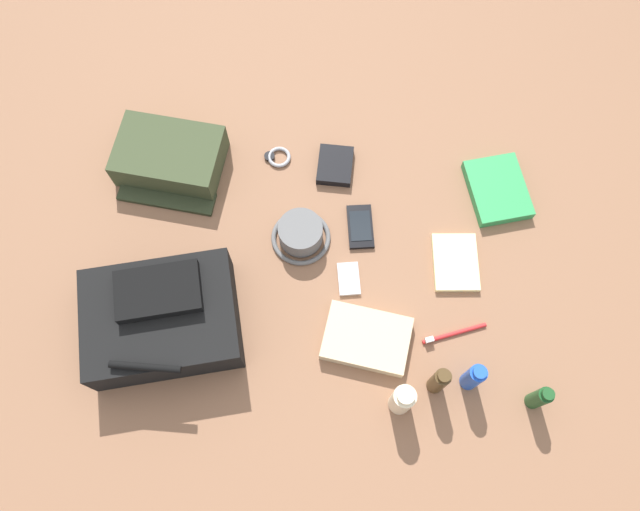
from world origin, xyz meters
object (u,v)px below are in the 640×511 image
toiletry_pouch (170,158)px  shampoo_bottle (540,398)px  toothbrush (451,334)px  wallet (335,165)px  cell_phone (360,227)px  folded_towel (367,339)px  deodorant_spray (474,377)px  wristwatch (278,157)px  bucket_hat (301,234)px  cologne_bottle (439,381)px  media_player (349,279)px  paperback_novel (497,190)px  lotion_bottle (402,400)px  notepad (455,262)px  backpack (162,318)px

toiletry_pouch → shampoo_bottle: (-0.93, 0.54, 0.01)m
toothbrush → wallet: 0.53m
cell_phone → folded_towel: bearing=96.1°
toiletry_pouch → deodorant_spray: (-0.78, 0.51, 0.02)m
toiletry_pouch → wristwatch: (-0.28, -0.05, -0.04)m
wristwatch → toothbrush: 0.64m
bucket_hat → wristwatch: 0.24m
cologne_bottle → media_player: 0.33m
media_player → toothbrush: 0.28m
shampoo_bottle → toothbrush: (0.19, -0.14, -0.05)m
wristwatch → cell_phone: bearing=141.4°
media_player → paperback_novel: bearing=-143.7°
paperback_novel → wristwatch: bearing=-5.3°
bucket_hat → lotion_bottle: bearing=123.9°
wallet → toothbrush: bearing=127.2°
media_player → wristwatch: same height
paperback_novel → cologne_bottle: bearing=73.5°
shampoo_bottle → lotion_bottle: size_ratio=0.89×
toothbrush → bucket_hat: bearing=-30.1°
shampoo_bottle → paperback_novel: (0.07, -0.53, -0.04)m
bucket_hat → cologne_bottle: size_ratio=1.12×
toiletry_pouch → notepad: size_ratio=1.89×
wristwatch → media_player: bearing=122.9°
backpack → wallet: backpack is taller
shampoo_bottle → notepad: shampoo_bottle is taller
deodorant_spray → lotion_bottle: (0.16, 0.06, 0.00)m
wristwatch → notepad: size_ratio=0.47×
wallet → media_player: bearing=101.9°
wristwatch → wallet: size_ratio=0.65×
cologne_bottle → notepad: cologne_bottle is taller
shampoo_bottle → paperback_novel: shampoo_bottle is taller
backpack → deodorant_spray: 0.73m
cell_phone → notepad: notepad is taller
bucket_hat → folded_towel: 0.31m
lotion_bottle → notepad: 0.38m
cell_phone → notepad: bearing=162.1°
bucket_hat → toiletry_pouch: bearing=-26.7°
bucket_hat → deodorant_spray: deodorant_spray is taller
lotion_bottle → folded_towel: bearing=-59.5°
bucket_hat → paperback_novel: (-0.50, -0.17, -0.02)m
cell_phone → toiletry_pouch: bearing=-15.3°
toothbrush → wristwatch: bearing=-44.0°
bucket_hat → backpack: bearing=39.8°
shampoo_bottle → cologne_bottle: size_ratio=0.88×
bucket_hat → deodorant_spray: size_ratio=1.18×
cologne_bottle → paperback_novel: size_ratio=0.63×
notepad → folded_towel: bearing=40.5°
toiletry_pouch → lotion_bottle: size_ratio=2.13×
backpack → shampoo_bottle: backpack is taller
toiletry_pouch → wristwatch: bearing=-170.5°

